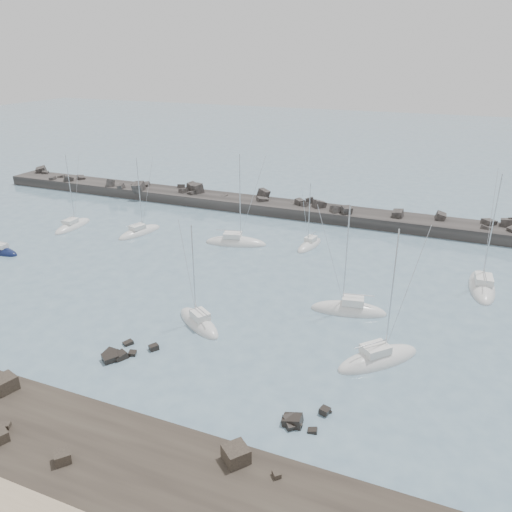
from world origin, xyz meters
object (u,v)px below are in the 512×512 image
Objects in this scene: sailboat_1 at (73,227)px; sailboat_7 at (378,360)px; sailboat_2 at (1,252)px; sailboat_3 at (140,233)px; sailboat_5 at (199,323)px; sailboat_9 at (482,287)px; sailboat_4 at (236,243)px; sailboat_8 at (349,310)px; sailboat_6 at (309,246)px.

sailboat_7 reaches higher than sailboat_1.
sailboat_2 is (-1.90, -12.55, 0.01)m from sailboat_1.
sailboat_3 is (11.75, 1.64, 0.00)m from sailboat_1.
sailboat_9 is (27.51, 20.56, -0.00)m from sailboat_5.
sailboat_1 is at bearing -172.04° from sailboat_3.
sailboat_4 is at bearing 105.14° from sailboat_5.
sailboat_8 reaches higher than sailboat_3.
sailboat_1 is 48.81m from sailboat_8.
sailboat_7 is (24.67, -22.34, 0.01)m from sailboat_4.
sailboat_9 is (61.19, 1.05, 0.02)m from sailboat_1.
sailboat_9 reaches higher than sailboat_4.
sailboat_8 reaches higher than sailboat_2.
sailboat_4 is 23.58m from sailboat_5.
sailboat_9 reaches higher than sailboat_8.
sailboat_7 is 9.46m from sailboat_8.
sailboat_2 is 54.49m from sailboat_7.
sailboat_5 is at bearing -99.33° from sailboat_6.
sailboat_3 reaches higher than sailboat_5.
sailboat_1 is 1.07× the size of sailboat_5.
sailboat_3 is at bearing -174.16° from sailboat_4.
sailboat_2 is at bearing -177.99° from sailboat_8.
sailboat_3 is 30.47m from sailboat_5.
sailboat_9 is (23.24, -5.42, 0.02)m from sailboat_6.
sailboat_3 is at bearing 46.11° from sailboat_2.
sailboat_6 is 29.25m from sailboat_7.
sailboat_6 is 0.69× the size of sailboat_9.
sailboat_7 is at bearing 1.32° from sailboat_5.
sailboat_2 is 0.79× the size of sailboat_3.
sailboat_4 is at bearing 5.84° from sailboat_3.
sailboat_1 is at bearing 149.92° from sailboat_5.
sailboat_9 is (33.67, -2.21, 0.00)m from sailboat_4.
sailboat_6 is at bearing 17.10° from sailboat_4.
sailboat_4 is 1.22× the size of sailboat_5.
sailboat_1 is 55.57m from sailboat_7.
sailboat_1 is 12.69m from sailboat_2.
sailboat_2 is at bearing -154.49° from sailboat_6.
sailboat_4 is (15.77, 1.61, 0.01)m from sailboat_3.
sailboat_9 is at bearing 12.16° from sailboat_2.
sailboat_9 is at bearing 36.77° from sailboat_5.
sailboat_7 reaches higher than sailboat_8.
sailboat_2 is 64.54m from sailboat_9.
sailboat_4 is at bearing 144.97° from sailboat_8.
sailboat_4 is 24.51m from sailboat_8.
sailboat_3 is 26.64m from sailboat_6.
sailboat_1 reaches higher than sailboat_6.
sailboat_2 is 19.69m from sailboat_3.
sailboat_7 is at bearing -20.08° from sailboat_1.
sailboat_8 reaches higher than sailboat_1.
sailboat_5 is at bearing -74.86° from sailboat_4.
sailboat_8 is at bearing -35.03° from sailboat_4.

